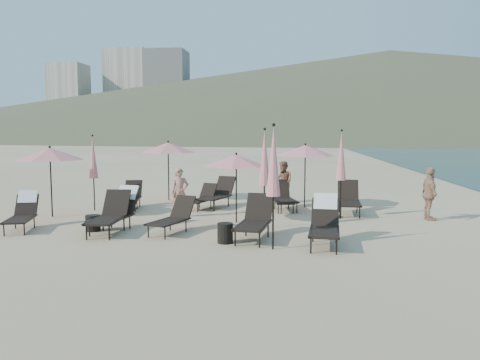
# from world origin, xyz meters

# --- Properties ---
(ground) EXTENTS (800.00, 800.00, 0.00)m
(ground) POSITION_xyz_m (0.00, 0.00, 0.00)
(ground) COLOR #D6BA8C
(ground) RESTS_ON ground
(volcanic_headland) EXTENTS (690.00, 690.00, 55.00)m
(volcanic_headland) POSITION_xyz_m (71.37, 302.62, 26.49)
(volcanic_headland) COLOR brown
(volcanic_headland) RESTS_ON ground
(hotel_skyline) EXTENTS (109.00, 82.00, 55.00)m
(hotel_skyline) POSITION_xyz_m (-93.62, 271.21, 24.18)
(hotel_skyline) COLOR beige
(hotel_skyline) RESTS_ON ground
(lounger_0) EXTENTS (1.01, 1.70, 1.00)m
(lounger_0) POSITION_xyz_m (-5.48, 0.30, 0.48)
(lounger_0) COLOR black
(lounger_0) RESTS_ON ground
(lounger_1) EXTENTS (0.89, 1.89, 1.14)m
(lounger_1) POSITION_xyz_m (-2.91, 0.57, 0.54)
(lounger_1) COLOR black
(lounger_1) RESTS_ON ground
(lounger_2) EXTENTS (0.79, 1.87, 1.05)m
(lounger_2) POSITION_xyz_m (-2.96, 0.17, 0.49)
(lounger_2) COLOR black
(lounger_2) RESTS_ON ground
(lounger_3) EXTENTS (1.06, 1.70, 0.91)m
(lounger_3) POSITION_xyz_m (-1.31, 0.35, 0.43)
(lounger_3) COLOR black
(lounger_3) RESTS_ON ground
(lounger_4) EXTENTS (0.89, 1.89, 1.05)m
(lounger_4) POSITION_xyz_m (0.89, -0.10, 0.49)
(lounger_4) COLOR black
(lounger_4) RESTS_ON ground
(lounger_5) EXTENTS (0.80, 1.86, 1.13)m
(lounger_5) POSITION_xyz_m (2.57, -0.45, 0.54)
(lounger_5) COLOR black
(lounger_5) RESTS_ON ground
(lounger_6) EXTENTS (0.89, 1.68, 0.92)m
(lounger_6) POSITION_xyz_m (-3.83, 4.17, 0.43)
(lounger_6) COLOR black
(lounger_6) RESTS_ON ground
(lounger_7) EXTENTS (0.72, 1.52, 0.84)m
(lounger_7) POSITION_xyz_m (-3.74, 3.68, 0.39)
(lounger_7) COLOR black
(lounger_7) RESTS_ON ground
(lounger_8) EXTENTS (1.20, 1.94, 1.04)m
(lounger_8) POSITION_xyz_m (-0.86, 4.71, 0.49)
(lounger_8) COLOR black
(lounger_8) RESTS_ON ground
(lounger_9) EXTENTS (0.99, 1.56, 0.84)m
(lounger_9) POSITION_xyz_m (-1.35, 4.30, 0.39)
(lounger_9) COLOR black
(lounger_9) RESTS_ON ground
(lounger_10) EXTENTS (1.09, 1.80, 0.97)m
(lounger_10) POSITION_xyz_m (1.45, 4.48, 0.45)
(lounger_10) COLOR black
(lounger_10) RESTS_ON ground
(lounger_11) EXTENTS (0.79, 1.85, 1.04)m
(lounger_11) POSITION_xyz_m (3.59, 3.88, 0.49)
(lounger_11) COLOR black
(lounger_11) RESTS_ON ground
(lounger_12) EXTENTS (0.83, 1.63, 0.89)m
(lounger_12) POSITION_xyz_m (1.45, 4.35, 0.42)
(lounger_12) COLOR black
(lounger_12) RESTS_ON ground
(umbrella_open_0) EXTENTS (2.07, 2.07, 2.23)m
(umbrella_open_0) POSITION_xyz_m (-5.69, 2.22, 1.97)
(umbrella_open_0) COLOR black
(umbrella_open_0) RESTS_ON ground
(umbrella_open_1) EXTENTS (1.91, 1.91, 2.05)m
(umbrella_open_1) POSITION_xyz_m (0.16, 1.96, 1.82)
(umbrella_open_1) COLOR black
(umbrella_open_1) RESTS_ON ground
(umbrella_open_2) EXTENTS (2.16, 2.16, 2.33)m
(umbrella_open_2) POSITION_xyz_m (-3.05, 6.21, 2.06)
(umbrella_open_2) COLOR black
(umbrella_open_2) RESTS_ON ground
(umbrella_open_3) EXTENTS (2.11, 2.11, 2.27)m
(umbrella_open_3) POSITION_xyz_m (2.19, 5.07, 2.00)
(umbrella_open_3) COLOR black
(umbrella_open_3) RESTS_ON ground
(umbrella_closed_0) EXTENTS (0.33, 0.33, 2.83)m
(umbrella_closed_0) POSITION_xyz_m (1.38, -1.09, 1.97)
(umbrella_closed_0) COLOR black
(umbrella_closed_0) RESTS_ON ground
(umbrella_closed_1) EXTENTS (0.32, 0.32, 2.73)m
(umbrella_closed_1) POSITION_xyz_m (3.25, 3.14, 1.90)
(umbrella_closed_1) COLOR black
(umbrella_closed_1) RESTS_ON ground
(umbrella_closed_2) EXTENTS (0.30, 0.30, 2.57)m
(umbrella_closed_2) POSITION_xyz_m (-4.89, 3.52, 1.79)
(umbrella_closed_2) COLOR black
(umbrella_closed_2) RESTS_ON ground
(umbrella_closed_3) EXTENTS (0.32, 0.32, 2.76)m
(umbrella_closed_3) POSITION_xyz_m (1.02, 1.29, 1.92)
(umbrella_closed_3) COLOR black
(umbrella_closed_3) RESTS_ON ground
(side_table_0) EXTENTS (0.39, 0.39, 0.43)m
(side_table_0) POSITION_xyz_m (-3.50, 0.32, 0.21)
(side_table_0) COLOR black
(side_table_0) RESTS_ON ground
(side_table_1) EXTENTS (0.38, 0.38, 0.48)m
(side_table_1) POSITION_xyz_m (0.22, -0.62, 0.24)
(side_table_1) COLOR black
(side_table_1) RESTS_ON ground
(beachgoer_a) EXTENTS (0.66, 0.57, 1.54)m
(beachgoer_a) POSITION_xyz_m (-1.70, 2.64, 0.77)
(beachgoer_a) COLOR tan
(beachgoer_a) RESTS_ON ground
(beachgoer_b) EXTENTS (0.93, 0.97, 1.57)m
(beachgoer_b) POSITION_xyz_m (1.42, 6.05, 0.79)
(beachgoer_b) COLOR #90654A
(beachgoer_b) RESTS_ON ground
(beachgoer_c) EXTENTS (0.48, 0.97, 1.60)m
(beachgoer_c) POSITION_xyz_m (5.87, 3.04, 0.80)
(beachgoer_c) COLOR tan
(beachgoer_c) RESTS_ON ground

